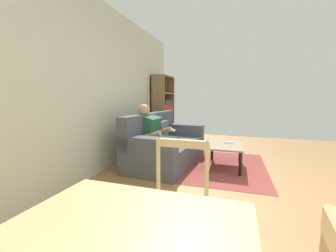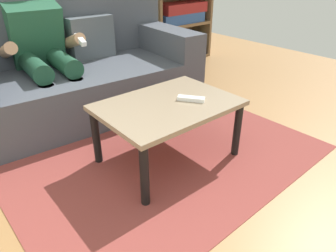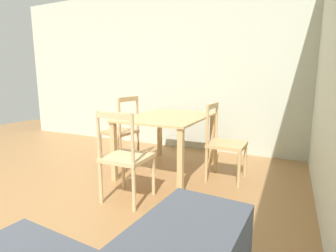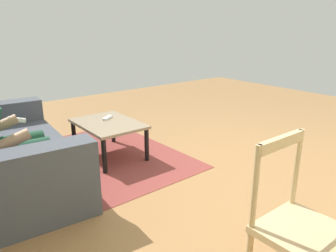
{
  "view_description": "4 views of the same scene",
  "coord_description": "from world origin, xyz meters",
  "px_view_note": "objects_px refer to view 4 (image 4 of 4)",
  "views": [
    {
      "loc": [
        -2.58,
        0.65,
        1.23
      ],
      "look_at": [
        1.16,
        1.88,
        0.69
      ],
      "focal_mm": 22.88,
      "sensor_mm": 36.0,
      "label": 1
    },
    {
      "loc": [
        0.11,
        -0.48,
        1.19
      ],
      "look_at": [
        1.22,
        0.85,
        0.24
      ],
      "focal_mm": 32.83,
      "sensor_mm": 36.0,
      "label": 2
    },
    {
      "loc": [
        0.85,
        2.48,
        1.22
      ],
      "look_at": [
        -2.2,
        1.04,
        0.6
      ],
      "focal_mm": 28.06,
      "sensor_mm": 36.0,
      "label": 3
    },
    {
      "loc": [
        -1.93,
        2.48,
        1.47
      ],
      "look_at": [
        -0.52,
        1.36,
        0.9
      ],
      "focal_mm": 34.51,
      "sensor_mm": 36.0,
      "label": 4
    }
  ],
  "objects_px": {
    "couch": "(4,154)",
    "tv_remote": "(107,118)",
    "coffee_table": "(108,127)",
    "dining_chair_facing_couch": "(299,229)"
  },
  "relations": [
    {
      "from": "coffee_table",
      "to": "dining_chair_facing_couch",
      "type": "height_order",
      "value": "dining_chair_facing_couch"
    },
    {
      "from": "dining_chair_facing_couch",
      "to": "coffee_table",
      "type": "bearing_deg",
      "value": -4.56
    },
    {
      "from": "couch",
      "to": "tv_remote",
      "type": "height_order",
      "value": "couch"
    },
    {
      "from": "coffee_table",
      "to": "dining_chair_facing_couch",
      "type": "relative_size",
      "value": 0.92
    },
    {
      "from": "couch",
      "to": "coffee_table",
      "type": "height_order",
      "value": "couch"
    },
    {
      "from": "tv_remote",
      "to": "dining_chair_facing_couch",
      "type": "height_order",
      "value": "dining_chair_facing_couch"
    },
    {
      "from": "tv_remote",
      "to": "coffee_table",
      "type": "bearing_deg",
      "value": 118.63
    },
    {
      "from": "couch",
      "to": "tv_remote",
      "type": "relative_size",
      "value": 11.57
    },
    {
      "from": "coffee_table",
      "to": "dining_chair_facing_couch",
      "type": "distance_m",
      "value": 2.45
    },
    {
      "from": "dining_chair_facing_couch",
      "to": "tv_remote",
      "type": "bearing_deg",
      "value": -5.74
    }
  ]
}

